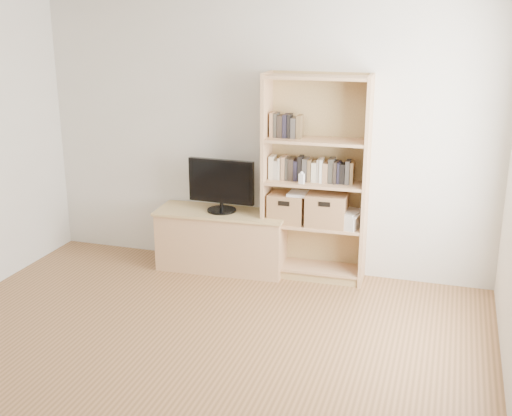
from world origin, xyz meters
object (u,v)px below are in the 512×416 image
at_px(tv_stand, 222,241).
at_px(basket_left, 288,207).
at_px(television, 221,185).
at_px(baby_monitor, 302,179).
at_px(basket_right, 327,209).
at_px(bookshelf, 315,179).
at_px(laptop, 305,194).

relative_size(tv_stand, basket_left, 3.71).
height_order(tv_stand, television, television).
distance_m(television, baby_monitor, 0.82).
bearing_deg(tv_stand, basket_right, -0.20).
bearing_deg(bookshelf, basket_left, -178.81).
bearing_deg(television, tv_stand, 0.00).
height_order(bookshelf, laptop, bookshelf).
xyz_separation_m(tv_stand, television, (0.00, 0.00, 0.57)).
bearing_deg(basket_right, bookshelf, 177.70).
relative_size(baby_monitor, basket_right, 0.26).
height_order(basket_left, basket_right, basket_right).
xyz_separation_m(basket_right, laptop, (-0.21, -0.02, 0.14)).
relative_size(tv_stand, bookshelf, 0.64).
distance_m(bookshelf, laptop, 0.17).
xyz_separation_m(television, basket_right, (1.03, 0.06, -0.16)).
height_order(television, laptop, television).
xyz_separation_m(bookshelf, television, (-0.91, -0.06, -0.12)).
relative_size(basket_right, laptop, 1.18).
bearing_deg(basket_right, laptop, -175.27).
relative_size(tv_stand, baby_monitor, 13.17).
bearing_deg(tv_stand, bookshelf, 0.36).
distance_m(television, basket_right, 1.05).
xyz_separation_m(baby_monitor, basket_right, (0.22, 0.11, -0.31)).
distance_m(basket_left, laptop, 0.23).
height_order(basket_left, laptop, laptop).
bearing_deg(television, basket_left, 6.15).
bearing_deg(bookshelf, laptop, -166.20).
relative_size(bookshelf, basket_left, 5.79).
bearing_deg(laptop, basket_left, 177.28).
relative_size(bookshelf, baby_monitor, 20.53).
distance_m(television, basket_left, 0.68).
distance_m(tv_stand, basket_right, 1.11).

